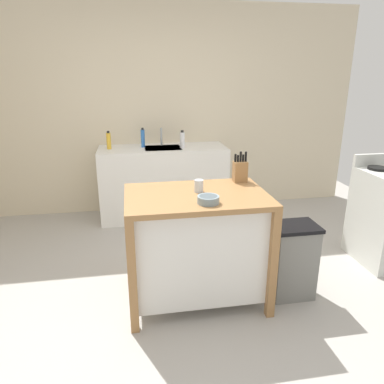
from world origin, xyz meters
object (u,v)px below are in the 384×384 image
object	(u,v)px
bottle_dish_soap	(143,138)
knife_block	(240,171)
kitchen_island	(196,242)
bowl_stoneware_deep	(208,199)
sink_faucet	(161,137)
bottle_spray_cleaner	(182,140)
bottle_hand_soap	(109,141)
trash_bin	(292,260)
drinking_cup	(199,186)

from	to	relation	value
bottle_dish_soap	knife_block	bearing A→B (deg)	-66.03
kitchen_island	bowl_stoneware_deep	distance (m)	0.48
sink_faucet	bottle_spray_cleaner	size ratio (longest dim) A/B	1.03
sink_faucet	bottle_spray_cleaner	world-z (taller)	sink_faucet
bottle_hand_soap	bottle_spray_cleaner	world-z (taller)	bottle_hand_soap
trash_bin	bottle_spray_cleaner	world-z (taller)	bottle_spray_cleaner
bowl_stoneware_deep	bottle_dish_soap	bearing A→B (deg)	99.61
kitchen_island	sink_faucet	world-z (taller)	sink_faucet
bottle_spray_cleaner	sink_faucet	bearing A→B (deg)	138.83
kitchen_island	bottle_hand_soap	world-z (taller)	bottle_hand_soap
trash_bin	bottle_spray_cleaner	xyz separation A→B (m)	(-0.62, 1.89, 0.68)
knife_block	trash_bin	world-z (taller)	knife_block
bowl_stoneware_deep	sink_faucet	bearing A→B (deg)	93.24
trash_bin	bottle_dish_soap	world-z (taller)	bottle_dish_soap
bottle_dish_soap	bottle_hand_soap	world-z (taller)	bottle_dish_soap
trash_bin	kitchen_island	bearing A→B (deg)	173.03
knife_block	bowl_stoneware_deep	distance (m)	0.61
bottle_spray_cleaner	bowl_stoneware_deep	bearing A→B (deg)	-93.16
knife_block	trash_bin	size ratio (longest dim) A/B	0.40
bottle_dish_soap	bottle_hand_soap	bearing A→B (deg)	-173.80
kitchen_island	knife_block	size ratio (longest dim) A/B	4.22
knife_block	bottle_dish_soap	distance (m)	1.81
kitchen_island	bottle_hand_soap	size ratio (longest dim) A/B	4.95
sink_faucet	bottle_hand_soap	world-z (taller)	sink_faucet
bowl_stoneware_deep	sink_faucet	size ratio (longest dim) A/B	0.70
sink_faucet	bottle_spray_cleaner	xyz separation A→B (m)	(0.24, -0.21, -0.01)
knife_block	drinking_cup	world-z (taller)	knife_block
bowl_stoneware_deep	bottle_dish_soap	world-z (taller)	bottle_dish_soap
drinking_cup	bottle_hand_soap	xyz separation A→B (m)	(-0.75, 1.82, 0.05)
drinking_cup	bottle_spray_cleaner	bearing A→B (deg)	85.79
knife_block	sink_faucet	xyz separation A→B (m)	(-0.50, 1.73, 0.01)
kitchen_island	bottle_hand_soap	bearing A→B (deg)	111.21
kitchen_island	drinking_cup	bearing A→B (deg)	60.85
bowl_stoneware_deep	sink_faucet	world-z (taller)	sink_faucet
knife_block	bottle_hand_soap	xyz separation A→B (m)	(-1.14, 1.61, 0.00)
bowl_stoneware_deep	trash_bin	bearing A→B (deg)	9.19
bottle_dish_soap	bottle_hand_soap	distance (m)	0.41
sink_faucet	bottle_hand_soap	xyz separation A→B (m)	(-0.64, -0.13, -0.01)
knife_block	trash_bin	bearing A→B (deg)	-44.85
drinking_cup	bottle_dish_soap	world-z (taller)	bottle_dish_soap
kitchen_island	trash_bin	bearing A→B (deg)	-6.97
bottle_hand_soap	bottle_spray_cleaner	distance (m)	0.88
knife_block	bowl_stoneware_deep	bearing A→B (deg)	-128.07
sink_faucet	bottle_spray_cleaner	bearing A→B (deg)	-41.17
bowl_stoneware_deep	drinking_cup	world-z (taller)	drinking_cup
sink_faucet	bottle_dish_soap	world-z (taller)	bottle_dish_soap
knife_block	bottle_spray_cleaner	bearing A→B (deg)	99.75
bottle_hand_soap	knife_block	bearing A→B (deg)	-54.57
kitchen_island	bottle_spray_cleaner	distance (m)	1.86
trash_bin	bottle_dish_soap	size ratio (longest dim) A/B	2.64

